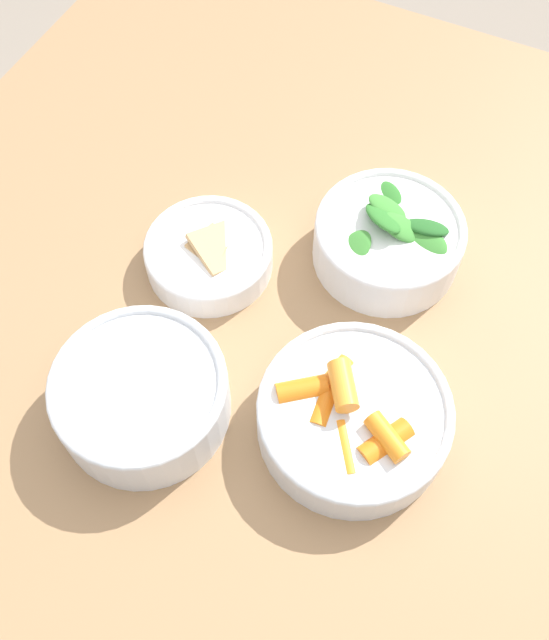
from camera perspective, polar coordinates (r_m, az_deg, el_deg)
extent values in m
plane|color=gray|center=(1.46, 1.50, -14.94)|extent=(10.00, 10.00, 0.00)
cube|color=#99724C|center=(0.78, 2.70, -0.81)|extent=(1.06, 1.08, 0.03)
cube|color=olive|center=(1.48, -7.20, 13.87)|extent=(0.06, 0.06, 0.72)
cylinder|color=silver|center=(0.70, 6.31, -7.79)|extent=(0.19, 0.19, 0.05)
torus|color=silver|center=(0.68, 6.50, -7.05)|extent=(0.19, 0.19, 0.01)
cylinder|color=orange|center=(0.69, 2.21, -5.65)|extent=(0.05, 0.05, 0.02)
cylinder|color=orange|center=(0.68, 8.84, -9.69)|extent=(0.05, 0.06, 0.02)
cylinder|color=orange|center=(0.70, 4.82, -4.53)|extent=(0.03, 0.05, 0.02)
cylinder|color=orange|center=(0.67, 5.68, -10.25)|extent=(0.04, 0.05, 0.02)
cylinder|color=orange|center=(0.69, 3.99, -7.05)|extent=(0.03, 0.04, 0.02)
cylinder|color=orange|center=(0.67, 5.50, -5.24)|extent=(0.05, 0.05, 0.02)
cylinder|color=orange|center=(0.67, 9.00, -9.23)|extent=(0.05, 0.04, 0.02)
cylinder|color=white|center=(0.80, 9.03, 6.17)|extent=(0.16, 0.16, 0.05)
torus|color=white|center=(0.78, 9.30, 7.35)|extent=(0.16, 0.16, 0.01)
ellipsoid|color=#3D8433|center=(0.77, 6.26, 5.54)|extent=(0.05, 0.06, 0.04)
ellipsoid|color=#2D7028|center=(0.81, 8.99, 9.77)|extent=(0.05, 0.05, 0.02)
ellipsoid|color=#3D8433|center=(0.78, 11.77, 6.04)|extent=(0.06, 0.05, 0.03)
ellipsoid|color=#3D8433|center=(0.79, 9.04, 8.82)|extent=(0.05, 0.03, 0.03)
ellipsoid|color=#235B23|center=(0.78, 6.35, 6.70)|extent=(0.05, 0.04, 0.02)
ellipsoid|color=#235B23|center=(0.79, 11.93, 7.32)|extent=(0.06, 0.04, 0.04)
ellipsoid|color=#2D7028|center=(0.78, 8.68, 8.06)|extent=(0.06, 0.06, 0.03)
ellipsoid|color=#3D8433|center=(0.78, 10.12, 7.26)|extent=(0.06, 0.05, 0.04)
cylinder|color=silver|center=(0.71, -10.53, -6.03)|extent=(0.17, 0.17, 0.06)
torus|color=silver|center=(0.68, -10.93, -5.00)|extent=(0.17, 0.17, 0.01)
cylinder|color=#936042|center=(0.72, -10.41, -6.34)|extent=(0.15, 0.15, 0.03)
ellipsoid|color=#8E5B3D|center=(0.70, -10.40, -4.79)|extent=(0.01, 0.01, 0.01)
ellipsoid|color=#8E5B3D|center=(0.69, -8.83, -6.71)|extent=(0.01, 0.01, 0.01)
ellipsoid|color=#8E5B3D|center=(0.68, -7.66, -7.77)|extent=(0.01, 0.01, 0.01)
ellipsoid|color=#A36B4C|center=(0.67, -7.61, -9.12)|extent=(0.01, 0.01, 0.01)
ellipsoid|color=#A36B4C|center=(0.72, -15.99, -4.22)|extent=(0.01, 0.01, 0.01)
ellipsoid|color=#AD7551|center=(0.70, -8.03, -3.57)|extent=(0.01, 0.01, 0.01)
ellipsoid|color=#8E5B3D|center=(0.68, -5.24, -6.93)|extent=(0.01, 0.01, 0.01)
ellipsoid|color=#AD7551|center=(0.70, -5.52, -4.54)|extent=(0.01, 0.01, 0.01)
ellipsoid|color=#AD7551|center=(0.71, -14.85, -5.85)|extent=(0.01, 0.01, 0.01)
ellipsoid|color=#A36B4C|center=(0.70, -15.52, -7.12)|extent=(0.01, 0.01, 0.01)
ellipsoid|color=#AD7551|center=(0.68, -8.44, -6.81)|extent=(0.01, 0.01, 0.01)
ellipsoid|color=#A36B4C|center=(0.70, -6.76, -4.39)|extent=(0.01, 0.01, 0.01)
ellipsoid|color=#8E5B3D|center=(0.73, -13.58, -1.72)|extent=(0.01, 0.01, 0.01)
ellipsoid|color=#AD7551|center=(0.72, -11.23, -1.20)|extent=(0.01, 0.01, 0.01)
cylinder|color=beige|center=(0.67, -9.03, -9.76)|extent=(0.03, 0.03, 0.01)
cylinder|color=#E0A88E|center=(0.71, -10.43, -2.48)|extent=(0.03, 0.03, 0.01)
cylinder|color=tan|center=(0.71, -12.70, -3.63)|extent=(0.03, 0.03, 0.01)
cylinder|color=white|center=(0.80, -5.25, 5.13)|extent=(0.14, 0.14, 0.03)
torus|color=white|center=(0.79, -5.35, 5.85)|extent=(0.14, 0.14, 0.01)
cube|color=tan|center=(0.79, -4.34, 5.62)|extent=(0.07, 0.07, 0.02)
cube|color=tan|center=(0.79, -5.41, 5.50)|extent=(0.05, 0.04, 0.02)
cube|color=tan|center=(0.79, -4.83, 5.70)|extent=(0.06, 0.06, 0.01)
cube|color=tan|center=(0.79, -4.46, 5.76)|extent=(0.08, 0.07, 0.03)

